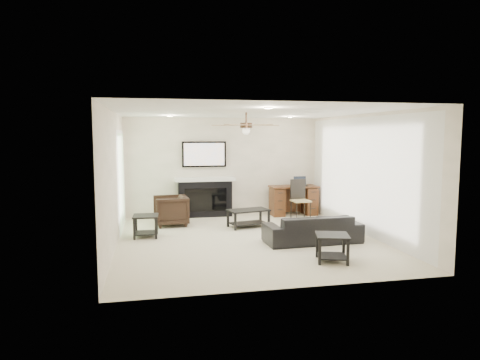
% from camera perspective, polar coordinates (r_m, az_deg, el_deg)
% --- Properties ---
extents(room_shell, '(5.50, 5.54, 2.52)m').
position_cam_1_polar(room_shell, '(8.41, 2.10, 3.43)').
color(room_shell, beige).
rests_on(room_shell, ground).
extents(sofa, '(1.87, 0.79, 0.54)m').
position_cam_1_polar(sofa, '(8.40, 9.64, -6.41)').
color(sofa, black).
rests_on(sofa, ground).
extents(armchair, '(0.81, 0.79, 0.69)m').
position_cam_1_polar(armchair, '(9.93, -9.22, -4.04)').
color(armchair, black).
rests_on(armchair, ground).
extents(coffee_table, '(0.98, 0.68, 0.40)m').
position_cam_1_polar(coffee_table, '(9.65, 1.12, -5.12)').
color(coffee_table, black).
rests_on(coffee_table, ground).
extents(end_table_near, '(0.65, 0.65, 0.45)m').
position_cam_1_polar(end_table_near, '(7.23, 12.18, -8.85)').
color(end_table_near, black).
rests_on(end_table_near, ground).
extents(end_table_left, '(0.53, 0.53, 0.45)m').
position_cam_1_polar(end_table_left, '(8.92, -12.45, -6.03)').
color(end_table_left, black).
rests_on(end_table_left, ground).
extents(fireplace_unit, '(1.52, 0.34, 1.91)m').
position_cam_1_polar(fireplace_unit, '(10.80, -4.70, 0.10)').
color(fireplace_unit, black).
rests_on(fireplace_unit, ground).
extents(desk, '(1.22, 0.56, 0.76)m').
position_cam_1_polar(desk, '(11.16, 7.14, -2.71)').
color(desk, '#3A1F0E').
rests_on(desk, ground).
extents(desk_chair, '(0.45, 0.47, 0.97)m').
position_cam_1_polar(desk_chair, '(10.63, 8.11, -2.59)').
color(desk_chair, black).
rests_on(desk_chair, ground).
extents(laptop, '(0.33, 0.24, 0.23)m').
position_cam_1_polar(laptop, '(11.14, 8.18, -0.17)').
color(laptop, black).
rests_on(laptop, desk).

